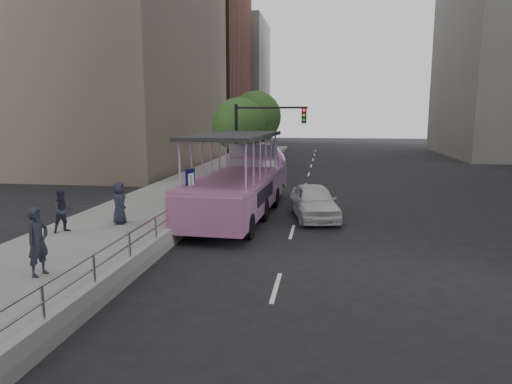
{
  "coord_description": "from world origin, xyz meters",
  "views": [
    {
      "loc": [
        2.21,
        -13.62,
        4.59
      ],
      "look_at": [
        -0.15,
        1.98,
        1.92
      ],
      "focal_mm": 32.0,
      "sensor_mm": 36.0,
      "label": 1
    }
  ],
  "objects_px": {
    "car": "(314,201)",
    "street_tree_near": "(240,127)",
    "duck_boat": "(243,184)",
    "pedestrian_near": "(38,242)",
    "traffic_signal": "(257,134)",
    "parking_sign": "(191,193)",
    "pedestrian_far": "(119,203)",
    "street_tree_far": "(257,119)",
    "pedestrian_mid": "(63,211)"
  },
  "relations": [
    {
      "from": "car",
      "to": "street_tree_near",
      "type": "distance_m",
      "value": 11.07
    },
    {
      "from": "car",
      "to": "duck_boat",
      "type": "bearing_deg",
      "value": 159.51
    },
    {
      "from": "duck_boat",
      "to": "pedestrian_near",
      "type": "relative_size",
      "value": 6.16
    },
    {
      "from": "duck_boat",
      "to": "traffic_signal",
      "type": "bearing_deg",
      "value": 91.7
    },
    {
      "from": "pedestrian_near",
      "to": "car",
      "type": "bearing_deg",
      "value": -26.53
    },
    {
      "from": "pedestrian_near",
      "to": "parking_sign",
      "type": "bearing_deg",
      "value": -12.7
    },
    {
      "from": "car",
      "to": "pedestrian_near",
      "type": "relative_size",
      "value": 2.39
    },
    {
      "from": "car",
      "to": "parking_sign",
      "type": "height_order",
      "value": "parking_sign"
    },
    {
      "from": "parking_sign",
      "to": "car",
      "type": "bearing_deg",
      "value": 37.82
    },
    {
      "from": "car",
      "to": "street_tree_near",
      "type": "xyz_separation_m",
      "value": [
        -5.08,
        9.35,
        3.05
      ]
    },
    {
      "from": "pedestrian_far",
      "to": "traffic_signal",
      "type": "bearing_deg",
      "value": -31.19
    },
    {
      "from": "street_tree_far",
      "to": "pedestrian_near",
      "type": "bearing_deg",
      "value": -95.16
    },
    {
      "from": "duck_boat",
      "to": "pedestrian_mid",
      "type": "bearing_deg",
      "value": -136.23
    },
    {
      "from": "pedestrian_mid",
      "to": "street_tree_near",
      "type": "height_order",
      "value": "street_tree_near"
    },
    {
      "from": "parking_sign",
      "to": "duck_boat",
      "type": "bearing_deg",
      "value": 72.52
    },
    {
      "from": "traffic_signal",
      "to": "parking_sign",
      "type": "bearing_deg",
      "value": -96.77
    },
    {
      "from": "pedestrian_mid",
      "to": "duck_boat",
      "type": "bearing_deg",
      "value": -4.51
    },
    {
      "from": "pedestrian_near",
      "to": "street_tree_far",
      "type": "height_order",
      "value": "street_tree_far"
    },
    {
      "from": "parking_sign",
      "to": "traffic_signal",
      "type": "xyz_separation_m",
      "value": [
        1.13,
        9.5,
        1.87
      ]
    },
    {
      "from": "duck_boat",
      "to": "car",
      "type": "height_order",
      "value": "duck_boat"
    },
    {
      "from": "pedestrian_mid",
      "to": "car",
      "type": "bearing_deg",
      "value": -19.42
    },
    {
      "from": "car",
      "to": "pedestrian_far",
      "type": "relative_size",
      "value": 2.68
    },
    {
      "from": "car",
      "to": "pedestrian_near",
      "type": "distance_m",
      "value": 11.8
    },
    {
      "from": "pedestrian_near",
      "to": "parking_sign",
      "type": "relative_size",
      "value": 0.73
    },
    {
      "from": "pedestrian_mid",
      "to": "parking_sign",
      "type": "height_order",
      "value": "parking_sign"
    },
    {
      "from": "pedestrian_near",
      "to": "pedestrian_mid",
      "type": "xyz_separation_m",
      "value": [
        -1.95,
        4.4,
        -0.14
      ]
    },
    {
      "from": "traffic_signal",
      "to": "street_tree_near",
      "type": "height_order",
      "value": "street_tree_near"
    },
    {
      "from": "parking_sign",
      "to": "traffic_signal",
      "type": "relative_size",
      "value": 0.49
    },
    {
      "from": "pedestrian_near",
      "to": "pedestrian_mid",
      "type": "relative_size",
      "value": 1.17
    },
    {
      "from": "pedestrian_far",
      "to": "traffic_signal",
      "type": "relative_size",
      "value": 0.32
    },
    {
      "from": "pedestrian_far",
      "to": "street_tree_far",
      "type": "height_order",
      "value": "street_tree_far"
    },
    {
      "from": "car",
      "to": "street_tree_near",
      "type": "height_order",
      "value": "street_tree_near"
    },
    {
      "from": "pedestrian_mid",
      "to": "traffic_signal",
      "type": "distance_m",
      "value": 12.5
    },
    {
      "from": "duck_boat",
      "to": "parking_sign",
      "type": "height_order",
      "value": "duck_boat"
    },
    {
      "from": "pedestrian_near",
      "to": "street_tree_far",
      "type": "distance_m",
      "value": 25.03
    },
    {
      "from": "car",
      "to": "pedestrian_mid",
      "type": "height_order",
      "value": "pedestrian_mid"
    },
    {
      "from": "parking_sign",
      "to": "street_tree_far",
      "type": "height_order",
      "value": "street_tree_far"
    },
    {
      "from": "pedestrian_near",
      "to": "duck_boat",
      "type": "bearing_deg",
      "value": -10.35
    },
    {
      "from": "duck_boat",
      "to": "pedestrian_mid",
      "type": "relative_size",
      "value": 7.2
    },
    {
      "from": "duck_boat",
      "to": "traffic_signal",
      "type": "xyz_separation_m",
      "value": [
        -0.16,
        5.41,
        2.09
      ]
    },
    {
      "from": "parking_sign",
      "to": "street_tree_near",
      "type": "bearing_deg",
      "value": 92.09
    },
    {
      "from": "pedestrian_near",
      "to": "street_tree_near",
      "type": "distance_m",
      "value": 19.03
    },
    {
      "from": "duck_boat",
      "to": "street_tree_near",
      "type": "height_order",
      "value": "street_tree_near"
    },
    {
      "from": "car",
      "to": "parking_sign",
      "type": "bearing_deg",
      "value": -153.98
    },
    {
      "from": "duck_boat",
      "to": "pedestrian_mid",
      "type": "distance_m",
      "value": 7.97
    },
    {
      "from": "car",
      "to": "parking_sign",
      "type": "relative_size",
      "value": 1.75
    },
    {
      "from": "street_tree_near",
      "to": "street_tree_far",
      "type": "relative_size",
      "value": 0.89
    },
    {
      "from": "duck_boat",
      "to": "street_tree_far",
      "type": "distance_m",
      "value": 15.2
    },
    {
      "from": "pedestrian_near",
      "to": "traffic_signal",
      "type": "distance_m",
      "value": 15.9
    },
    {
      "from": "duck_boat",
      "to": "parking_sign",
      "type": "relative_size",
      "value": 4.51
    }
  ]
}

